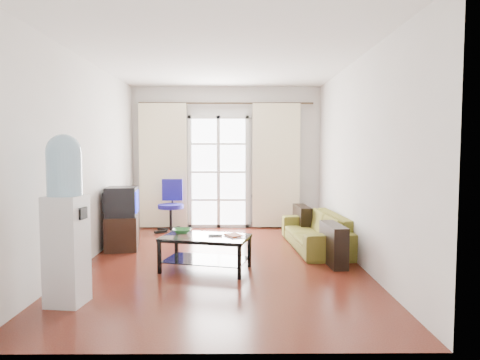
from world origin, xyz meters
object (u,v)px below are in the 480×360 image
(coffee_table, at_px, (206,248))
(task_chair, at_px, (171,217))
(water_cooler, at_px, (66,216))
(crt_tv, at_px, (120,202))
(sofa, at_px, (315,231))
(tv_stand, at_px, (122,232))

(coffee_table, distance_m, task_chair, 2.64)
(water_cooler, bearing_deg, crt_tv, 99.63)
(sofa, relative_size, crt_tv, 3.55)
(crt_tv, relative_size, task_chair, 0.55)
(crt_tv, xyz_separation_m, water_cooler, (0.10, -2.29, 0.13))
(sofa, relative_size, task_chair, 1.96)
(task_chair, height_order, water_cooler, water_cooler)
(coffee_table, xyz_separation_m, water_cooler, (-1.25, -1.17, 0.59))
(tv_stand, xyz_separation_m, crt_tv, (0.00, -0.08, 0.47))
(tv_stand, relative_size, water_cooler, 0.42)
(sofa, xyz_separation_m, tv_stand, (-2.95, 0.00, -0.01))
(sofa, xyz_separation_m, crt_tv, (-2.94, -0.07, 0.46))
(crt_tv, height_order, water_cooler, water_cooler)
(coffee_table, relative_size, crt_tv, 2.22)
(water_cooler, bearing_deg, task_chair, 90.34)
(tv_stand, height_order, task_chair, task_chair)
(sofa, distance_m, task_chair, 2.74)
(coffee_table, relative_size, tv_stand, 1.69)
(tv_stand, relative_size, crt_tv, 1.31)
(tv_stand, xyz_separation_m, water_cooler, (0.10, -2.37, 0.61))
(task_chair, bearing_deg, sofa, -28.88)
(coffee_table, xyz_separation_m, tv_stand, (-1.36, 1.20, -0.02))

